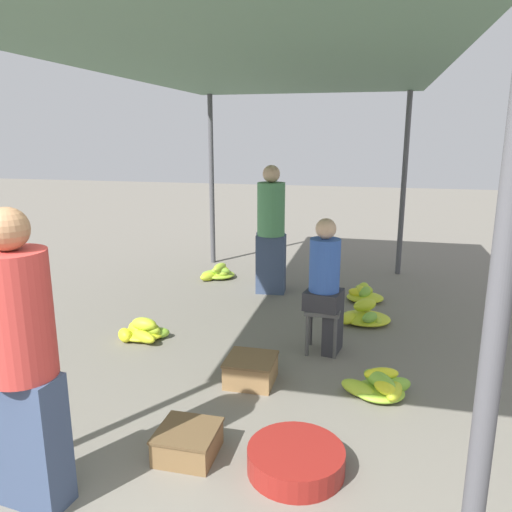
{
  "coord_description": "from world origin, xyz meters",
  "views": [
    {
      "loc": [
        1.12,
        -1.39,
        2.14
      ],
      "look_at": [
        0.0,
        3.28,
        0.97
      ],
      "focal_mm": 35.0,
      "sensor_mm": 36.0,
      "label": 1
    }
  ],
  "objects_px": {
    "banana_pile_right_2": "(364,316)",
    "banana_pile_right_1": "(364,294)",
    "stool": "(323,317)",
    "shopper_walking_far": "(271,227)",
    "vendor_foreground": "(23,359)",
    "basin_black": "(296,460)",
    "shopper_walking_mid": "(271,228)",
    "crate_near": "(251,370)",
    "banana_pile_left_0": "(143,332)",
    "banana_pile_left_1": "(219,273)",
    "crate_mid": "(188,442)",
    "vendor_seated": "(326,283)",
    "banana_pile_right_0": "(380,387)"
  },
  "relations": [
    {
      "from": "banana_pile_right_0",
      "to": "banana_pile_right_2",
      "type": "height_order",
      "value": "banana_pile_right_2"
    },
    {
      "from": "banana_pile_right_1",
      "to": "shopper_walking_mid",
      "type": "bearing_deg",
      "value": 177.7
    },
    {
      "from": "vendor_seated",
      "to": "banana_pile_right_0",
      "type": "xyz_separation_m",
      "value": [
        0.55,
        -0.8,
        -0.63
      ]
    },
    {
      "from": "stool",
      "to": "banana_pile_left_0",
      "type": "height_order",
      "value": "stool"
    },
    {
      "from": "crate_near",
      "to": "banana_pile_left_1",
      "type": "bearing_deg",
      "value": 112.54
    },
    {
      "from": "banana_pile_right_2",
      "to": "shopper_walking_far",
      "type": "bearing_deg",
      "value": 142.05
    },
    {
      "from": "shopper_walking_mid",
      "to": "crate_mid",
      "type": "bearing_deg",
      "value": -87.01
    },
    {
      "from": "vendor_seated",
      "to": "banana_pile_right_2",
      "type": "height_order",
      "value": "vendor_seated"
    },
    {
      "from": "crate_near",
      "to": "banana_pile_right_2",
      "type": "bearing_deg",
      "value": 61.1
    },
    {
      "from": "banana_pile_left_0",
      "to": "banana_pile_right_2",
      "type": "distance_m",
      "value": 2.52
    },
    {
      "from": "vendor_foreground",
      "to": "banana_pile_right_2",
      "type": "bearing_deg",
      "value": 62.12
    },
    {
      "from": "basin_black",
      "to": "banana_pile_right_2",
      "type": "bearing_deg",
      "value": 82.57
    },
    {
      "from": "vendor_foreground",
      "to": "crate_mid",
      "type": "distance_m",
      "value": 1.25
    },
    {
      "from": "stool",
      "to": "basin_black",
      "type": "height_order",
      "value": "stool"
    },
    {
      "from": "stool",
      "to": "banana_pile_right_2",
      "type": "height_order",
      "value": "stool"
    },
    {
      "from": "banana_pile_left_1",
      "to": "crate_mid",
      "type": "relative_size",
      "value": 1.4
    },
    {
      "from": "banana_pile_right_0",
      "to": "banana_pile_right_2",
      "type": "relative_size",
      "value": 1.05
    },
    {
      "from": "crate_mid",
      "to": "shopper_walking_far",
      "type": "relative_size",
      "value": 0.23
    },
    {
      "from": "vendor_seated",
      "to": "banana_pile_right_1",
      "type": "height_order",
      "value": "vendor_seated"
    },
    {
      "from": "basin_black",
      "to": "shopper_walking_mid",
      "type": "bearing_deg",
      "value": 104.32
    },
    {
      "from": "vendor_seated",
      "to": "crate_near",
      "type": "relative_size",
      "value": 3.2
    },
    {
      "from": "basin_black",
      "to": "banana_pile_right_1",
      "type": "height_order",
      "value": "banana_pile_right_1"
    },
    {
      "from": "vendor_foreground",
      "to": "stool",
      "type": "relative_size",
      "value": 3.82
    },
    {
      "from": "shopper_walking_mid",
      "to": "shopper_walking_far",
      "type": "height_order",
      "value": "shopper_walking_mid"
    },
    {
      "from": "vendor_seated",
      "to": "banana_pile_right_0",
      "type": "height_order",
      "value": "vendor_seated"
    },
    {
      "from": "stool",
      "to": "basin_black",
      "type": "relative_size",
      "value": 0.73
    },
    {
      "from": "banana_pile_right_1",
      "to": "shopper_walking_mid",
      "type": "xyz_separation_m",
      "value": [
        -1.27,
        0.05,
        0.82
      ]
    },
    {
      "from": "basin_black",
      "to": "banana_pile_left_1",
      "type": "xyz_separation_m",
      "value": [
        -1.85,
        4.17,
        0.01
      ]
    },
    {
      "from": "vendor_foreground",
      "to": "banana_pile_left_1",
      "type": "height_order",
      "value": "vendor_foreground"
    },
    {
      "from": "shopper_walking_mid",
      "to": "banana_pile_right_2",
      "type": "bearing_deg",
      "value": -33.64
    },
    {
      "from": "banana_pile_left_0",
      "to": "banana_pile_right_1",
      "type": "xyz_separation_m",
      "value": [
        2.27,
        1.86,
        0.01
      ]
    },
    {
      "from": "banana_pile_right_1",
      "to": "banana_pile_right_2",
      "type": "distance_m",
      "value": 0.82
    },
    {
      "from": "crate_near",
      "to": "basin_black",
      "type": "bearing_deg",
      "value": -62.29
    },
    {
      "from": "vendor_foreground",
      "to": "shopper_walking_far",
      "type": "xyz_separation_m",
      "value": [
        0.48,
        4.48,
        -0.02
      ]
    },
    {
      "from": "banana_pile_right_1",
      "to": "stool",
      "type": "bearing_deg",
      "value": -101.9
    },
    {
      "from": "banana_pile_right_1",
      "to": "shopper_walking_mid",
      "type": "height_order",
      "value": "shopper_walking_mid"
    },
    {
      "from": "banana_pile_right_2",
      "to": "banana_pile_right_1",
      "type": "bearing_deg",
      "value": 92.35
    },
    {
      "from": "vendor_seated",
      "to": "banana_pile_right_2",
      "type": "distance_m",
      "value": 1.17
    },
    {
      "from": "vendor_foreground",
      "to": "shopper_walking_mid",
      "type": "xyz_separation_m",
      "value": [
        0.52,
        4.3,
        -0.01
      ]
    },
    {
      "from": "banana_pile_left_1",
      "to": "banana_pile_right_0",
      "type": "distance_m",
      "value": 3.89
    },
    {
      "from": "vendor_seated",
      "to": "shopper_walking_far",
      "type": "relative_size",
      "value": 0.79
    },
    {
      "from": "basin_black",
      "to": "shopper_walking_mid",
      "type": "distance_m",
      "value": 3.87
    },
    {
      "from": "shopper_walking_far",
      "to": "banana_pile_left_1",
      "type": "bearing_deg",
      "value": 159.65
    },
    {
      "from": "banana_pile_left_1",
      "to": "crate_near",
      "type": "bearing_deg",
      "value": -67.46
    },
    {
      "from": "banana_pile_left_1",
      "to": "banana_pile_right_2",
      "type": "xyz_separation_m",
      "value": [
        2.22,
        -1.37,
        -0.01
      ]
    },
    {
      "from": "banana_pile_right_1",
      "to": "basin_black",
      "type": "bearing_deg",
      "value": -95.24
    },
    {
      "from": "banana_pile_right_1",
      "to": "shopper_walking_far",
      "type": "distance_m",
      "value": 1.55
    },
    {
      "from": "shopper_walking_far",
      "to": "vendor_seated",
      "type": "bearing_deg",
      "value": -63.81
    },
    {
      "from": "banana_pile_right_0",
      "to": "shopper_walking_far",
      "type": "xyz_separation_m",
      "value": [
        -1.51,
        2.74,
        0.81
      ]
    },
    {
      "from": "banana_pile_right_1",
      "to": "shopper_walking_far",
      "type": "relative_size",
      "value": 0.28
    }
  ]
}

